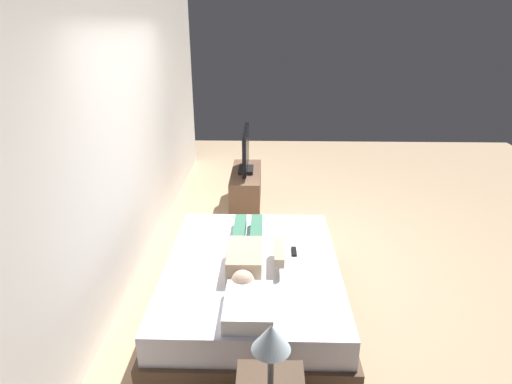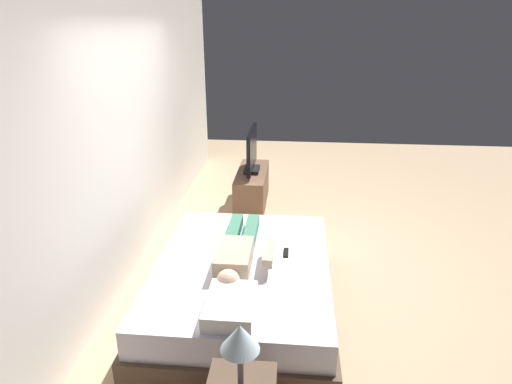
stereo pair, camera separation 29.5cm
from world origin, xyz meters
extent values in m
plane|color=tan|center=(0.00, 0.00, 0.00)|extent=(10.00, 10.00, 0.00)
cube|color=silver|center=(0.40, 1.50, 1.40)|extent=(6.40, 0.10, 2.80)
cube|color=brown|center=(-0.96, 0.24, 0.15)|extent=(2.02, 1.53, 0.30)
cube|color=white|center=(-0.96, 0.24, 0.42)|extent=(1.94, 1.45, 0.24)
cube|color=white|center=(-1.65, 0.24, 0.60)|extent=(0.48, 0.34, 0.12)
cube|color=tan|center=(-1.06, 0.29, 0.63)|extent=(0.48, 0.28, 0.18)
sphere|color=beige|center=(-1.39, 0.29, 0.63)|extent=(0.18, 0.18, 0.18)
cube|color=#387056|center=(-0.52, 0.21, 0.60)|extent=(0.60, 0.11, 0.11)
cube|color=#387056|center=(-0.52, 0.37, 0.60)|extent=(0.60, 0.11, 0.11)
cube|color=tan|center=(-1.00, 0.01, 0.67)|extent=(0.40, 0.08, 0.08)
cube|color=black|center=(-0.78, -0.13, 0.55)|extent=(0.15, 0.04, 0.02)
cube|color=brown|center=(1.52, 0.41, 0.25)|extent=(1.10, 0.40, 0.50)
cube|color=black|center=(1.52, 0.41, 0.53)|extent=(0.32, 0.20, 0.05)
cube|color=black|center=(1.52, 0.41, 0.82)|extent=(0.88, 0.05, 0.54)
cylinder|color=#59595B|center=(-2.27, 0.09, 0.67)|extent=(0.04, 0.04, 0.30)
cone|color=silver|center=(-2.27, 0.09, 0.86)|extent=(0.22, 0.22, 0.16)
camera|label=1|loc=(-4.17, 0.12, 2.47)|focal=30.59mm
camera|label=2|loc=(-4.15, -0.18, 2.47)|focal=30.59mm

